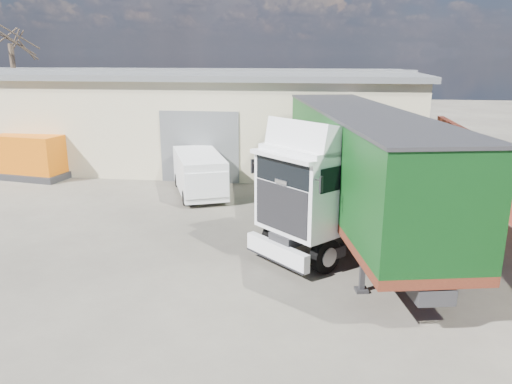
# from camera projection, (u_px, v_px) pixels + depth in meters

# --- Properties ---
(ground) EXTENTS (120.00, 120.00, 0.00)m
(ground) POSITION_uv_depth(u_px,v_px,m) (187.00, 262.00, 15.68)
(ground) COLOR black
(ground) RESTS_ON ground
(warehouse) EXTENTS (30.60, 12.60, 5.42)m
(warehouse) POSITION_uv_depth(u_px,v_px,m) (160.00, 115.00, 31.00)
(warehouse) COLOR #B9B18E
(warehouse) RESTS_ON ground
(brick_boundary_wall) EXTENTS (0.35, 26.00, 2.50)m
(brick_boundary_wall) POSITION_uv_depth(u_px,v_px,m) (511.00, 187.00, 19.61)
(brick_boundary_wall) COLOR brown
(brick_boundary_wall) RESTS_ON ground
(bare_tree) EXTENTS (4.00, 4.00, 9.60)m
(bare_tree) POSITION_uv_depth(u_px,v_px,m) (9.00, 30.00, 34.93)
(bare_tree) COLOR #382B21
(bare_tree) RESTS_ON ground
(tractor_unit) EXTENTS (6.33, 6.52, 4.49)m
(tractor_unit) POSITION_uv_depth(u_px,v_px,m) (328.00, 197.00, 16.03)
(tractor_unit) COLOR black
(tractor_unit) RESTS_ON ground
(box_trailer) EXTENTS (5.58, 13.80, 4.49)m
(box_trailer) POSITION_uv_depth(u_px,v_px,m) (359.00, 161.00, 17.31)
(box_trailer) COLOR #2D2D30
(box_trailer) RESTS_ON ground
(panel_van) EXTENTS (3.50, 5.02, 1.90)m
(panel_van) POSITION_uv_depth(u_px,v_px,m) (200.00, 174.00, 22.85)
(panel_van) COLOR black
(panel_van) RESTS_ON ground
(orange_skip) EXTENTS (3.99, 2.86, 2.29)m
(orange_skip) POSITION_uv_depth(u_px,v_px,m) (34.00, 159.00, 26.15)
(orange_skip) COLOR #2D2D30
(orange_skip) RESTS_ON ground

